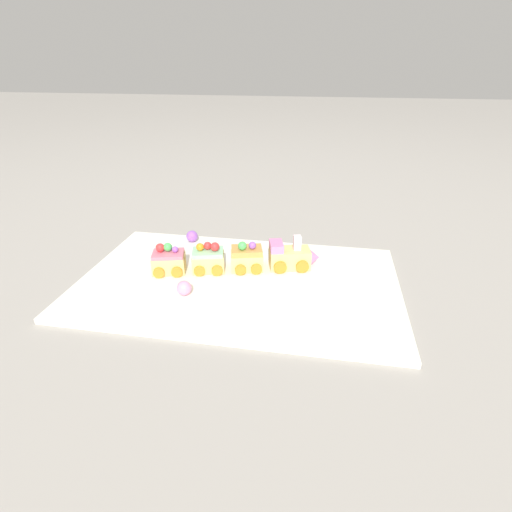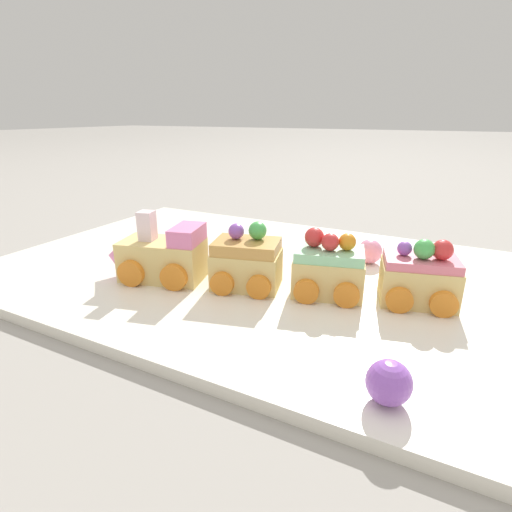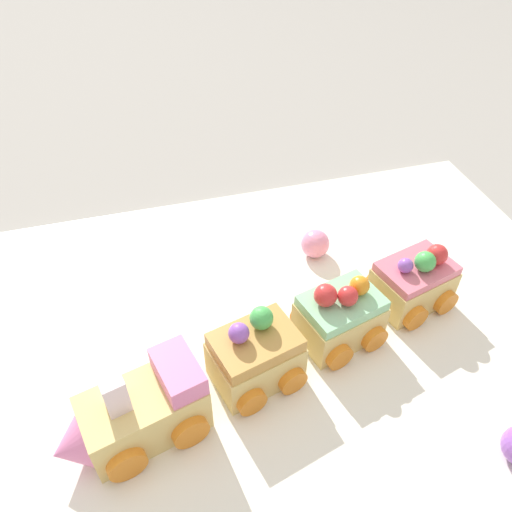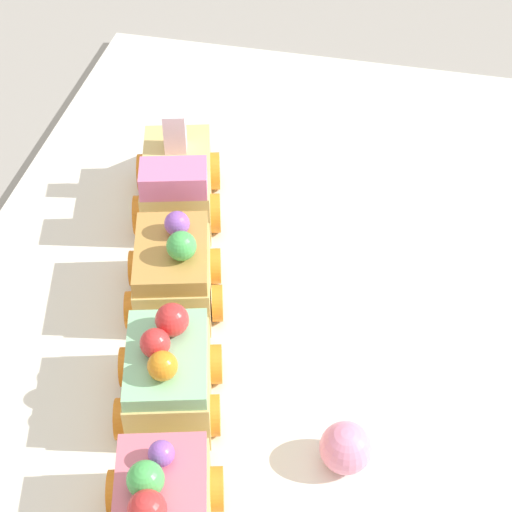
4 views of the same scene
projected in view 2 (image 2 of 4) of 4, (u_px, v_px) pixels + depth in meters
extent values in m
plane|color=gray|center=(273.00, 280.00, 0.50)|extent=(10.00, 10.00, 0.00)
cube|color=white|center=(274.00, 275.00, 0.50)|extent=(0.71, 0.44, 0.01)
cube|color=#E5C675|center=(163.00, 260.00, 0.47)|extent=(0.10, 0.07, 0.05)
cube|color=pink|center=(187.00, 235.00, 0.45)|extent=(0.04, 0.05, 0.02)
cone|color=pink|center=(118.00, 256.00, 0.48)|extent=(0.04, 0.05, 0.05)
cube|color=white|center=(148.00, 233.00, 0.46)|extent=(0.02, 0.02, 0.02)
cube|color=white|center=(146.00, 219.00, 0.45)|extent=(0.02, 0.02, 0.02)
cylinder|color=orange|center=(155.00, 256.00, 0.50)|extent=(0.03, 0.01, 0.03)
cylinder|color=orange|center=(131.00, 273.00, 0.45)|extent=(0.03, 0.01, 0.03)
cylinder|color=orange|center=(193.00, 259.00, 0.49)|extent=(0.03, 0.01, 0.03)
cylinder|color=orange|center=(174.00, 277.00, 0.44)|extent=(0.03, 0.01, 0.03)
cube|color=#E5C675|center=(247.00, 269.00, 0.45)|extent=(0.08, 0.07, 0.04)
cube|color=#CC9347|center=(247.00, 246.00, 0.44)|extent=(0.08, 0.07, 0.01)
sphere|color=#4CBC56|center=(260.00, 231.00, 0.44)|extent=(0.02, 0.02, 0.02)
sphere|color=#9956C6|center=(236.00, 231.00, 0.44)|extent=(0.02, 0.02, 0.02)
cylinder|color=orange|center=(237.00, 265.00, 0.48)|extent=(0.03, 0.01, 0.03)
cylinder|color=orange|center=(222.00, 284.00, 0.43)|extent=(0.03, 0.01, 0.03)
cylinder|color=orange|center=(269.00, 267.00, 0.47)|extent=(0.03, 0.01, 0.03)
cylinder|color=orange|center=(259.00, 287.00, 0.42)|extent=(0.03, 0.01, 0.03)
cube|color=#E5C675|center=(328.00, 276.00, 0.43)|extent=(0.08, 0.07, 0.04)
cube|color=#93DBA3|center=(330.00, 254.00, 0.42)|extent=(0.08, 0.07, 0.01)
sphere|color=orange|center=(347.00, 242.00, 0.41)|extent=(0.02, 0.02, 0.02)
sphere|color=red|center=(330.00, 242.00, 0.41)|extent=(0.02, 0.02, 0.02)
sphere|color=red|center=(314.00, 237.00, 0.42)|extent=(0.03, 0.03, 0.02)
cylinder|color=orange|center=(312.00, 271.00, 0.46)|extent=(0.03, 0.01, 0.03)
cylinder|color=orange|center=(306.00, 292.00, 0.41)|extent=(0.03, 0.01, 0.03)
cylinder|color=orange|center=(347.00, 274.00, 0.45)|extent=(0.03, 0.01, 0.03)
cylinder|color=orange|center=(346.00, 295.00, 0.40)|extent=(0.03, 0.01, 0.03)
cube|color=#E5C675|center=(418.00, 283.00, 0.41)|extent=(0.08, 0.07, 0.04)
cube|color=#E57084|center=(421.00, 261.00, 0.40)|extent=(0.08, 0.07, 0.01)
sphere|color=red|center=(443.00, 250.00, 0.39)|extent=(0.02, 0.02, 0.02)
sphere|color=#4CBC56|center=(424.00, 249.00, 0.39)|extent=(0.02, 0.02, 0.02)
sphere|color=#9956C6|center=(405.00, 248.00, 0.40)|extent=(0.02, 0.02, 0.01)
cylinder|color=orange|center=(394.00, 277.00, 0.44)|extent=(0.03, 0.01, 0.03)
cylinder|color=orange|center=(399.00, 300.00, 0.39)|extent=(0.03, 0.01, 0.03)
cylinder|color=orange|center=(432.00, 281.00, 0.43)|extent=(0.03, 0.01, 0.03)
cylinder|color=orange|center=(444.00, 304.00, 0.38)|extent=(0.03, 0.01, 0.03)
sphere|color=pink|center=(370.00, 251.00, 0.52)|extent=(0.03, 0.03, 0.03)
sphere|color=#9956C6|center=(389.00, 382.00, 0.27)|extent=(0.03, 0.03, 0.03)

